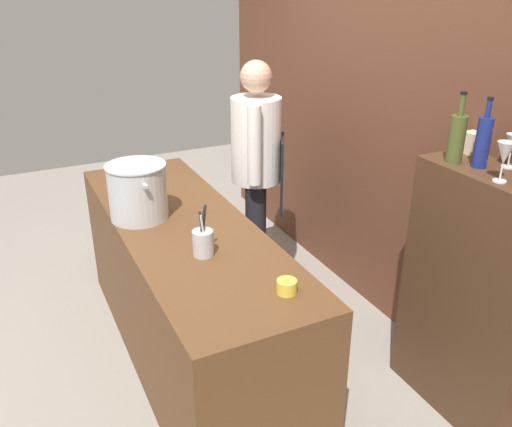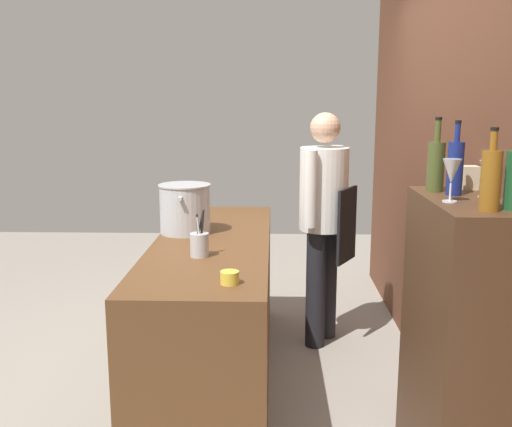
{
  "view_description": "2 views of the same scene",
  "coord_description": "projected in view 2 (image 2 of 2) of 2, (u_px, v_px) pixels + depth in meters",
  "views": [
    {
      "loc": [
        2.59,
        -0.82,
        2.17
      ],
      "look_at": [
        0.09,
        0.4,
        0.92
      ],
      "focal_mm": 37.7,
      "sensor_mm": 36.0,
      "label": 1
    },
    {
      "loc": [
        3.47,
        0.37,
        1.75
      ],
      "look_at": [
        0.1,
        0.27,
        1.08
      ],
      "focal_mm": 40.91,
      "sensor_mm": 36.0,
      "label": 2
    }
  ],
  "objects": [
    {
      "name": "stockpot_large",
      "position": [
        185.0,
        209.0,
        3.74
      ],
      "size": [
        0.39,
        0.34,
        0.31
      ],
      "color": "#B7BABF",
      "rests_on": "prep_counter"
    },
    {
      "name": "butter_jar",
      "position": [
        230.0,
        278.0,
        2.72
      ],
      "size": [
        0.09,
        0.09,
        0.06
      ],
      "primitive_type": "cylinder",
      "color": "yellow",
      "rests_on": "prep_counter"
    },
    {
      "name": "utensil_crock",
      "position": [
        200.0,
        244.0,
        3.19
      ],
      "size": [
        0.1,
        0.1,
        0.26
      ],
      "color": "#B7BABF",
      "rests_on": "prep_counter"
    },
    {
      "name": "ground_plane",
      "position": [
        214.0,
        375.0,
        3.76
      ],
      "size": [
        8.0,
        8.0,
        0.0
      ],
      "primitive_type": "plane",
      "color": "gray"
    },
    {
      "name": "spice_tin_cream",
      "position": [
        470.0,
        178.0,
        2.74
      ],
      "size": [
        0.08,
        0.08,
        0.11
      ],
      "primitive_type": "cube",
      "color": "beige",
      "rests_on": "bar_cabinet"
    },
    {
      "name": "prep_counter",
      "position": [
        213.0,
        309.0,
        3.67
      ],
      "size": [
        2.22,
        0.7,
        0.9
      ],
      "primitive_type": "cube",
      "color": "brown",
      "rests_on": "ground_plane"
    },
    {
      "name": "wine_bottle_olive",
      "position": [
        436.0,
        165.0,
        2.66
      ],
      "size": [
        0.08,
        0.08,
        0.34
      ],
      "color": "#475123",
      "rests_on": "bar_cabinet"
    },
    {
      "name": "wine_bottle_amber",
      "position": [
        491.0,
        179.0,
        2.2
      ],
      "size": [
        0.08,
        0.08,
        0.32
      ],
      "color": "#8C5919",
      "rests_on": "bar_cabinet"
    },
    {
      "name": "bar_cabinet",
      "position": [
        456.0,
        347.0,
        2.6
      ],
      "size": [
        0.76,
        0.32,
        1.33
      ],
      "primitive_type": "cube",
      "color": "#472D1C",
      "rests_on": "ground_plane"
    },
    {
      "name": "wine_glass_wide",
      "position": [
        487.0,
        172.0,
        2.49
      ],
      "size": [
        0.07,
        0.07,
        0.16
      ],
      "color": "silver",
      "rests_on": "bar_cabinet"
    },
    {
      "name": "chef",
      "position": [
        324.0,
        212.0,
        4.11
      ],
      "size": [
        0.47,
        0.41,
        1.66
      ],
      "rotation": [
        0.0,
        0.0,
        2.63
      ],
      "color": "black",
      "rests_on": "ground_plane"
    },
    {
      "name": "brick_back_panel",
      "position": [
        448.0,
        142.0,
        3.43
      ],
      "size": [
        4.4,
        0.1,
        3.0
      ],
      "primitive_type": "cube",
      "color": "brown",
      "rests_on": "ground_plane"
    },
    {
      "name": "wine_glass_tall",
      "position": [
        452.0,
        172.0,
        2.38
      ],
      "size": [
        0.08,
        0.08,
        0.18
      ],
      "color": "silver",
      "rests_on": "bar_cabinet"
    },
    {
      "name": "wine_bottle_cobalt",
      "position": [
        455.0,
        167.0,
        2.56
      ],
      "size": [
        0.07,
        0.07,
        0.33
      ],
      "color": "navy",
      "rests_on": "bar_cabinet"
    }
  ]
}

